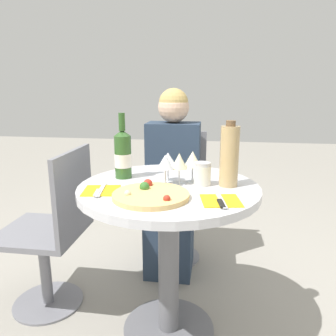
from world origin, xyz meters
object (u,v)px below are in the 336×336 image
pizza_large (151,195)px  wine_bottle (123,154)px  dining_table (169,225)px  tall_carafe (229,156)px  chair_behind_diner (174,197)px  seated_diner (172,188)px  chair_empty_side (53,234)px

pizza_large → wine_bottle: 0.35m
dining_table → tall_carafe: size_ratio=2.80×
chair_behind_diner → tall_carafe: tall_carafe is taller
dining_table → chair_behind_diner: chair_behind_diner is taller
dining_table → seated_diner: seated_diner is taller
chair_empty_side → tall_carafe: size_ratio=3.06×
chair_empty_side → pizza_large: 0.75m
chair_empty_side → tall_carafe: (0.91, -0.08, 0.48)m
chair_behind_diner → tall_carafe: (0.34, -0.78, 0.48)m
pizza_large → tall_carafe: 0.40m
chair_behind_diner → seated_diner: seated_diner is taller
pizza_large → tall_carafe: tall_carafe is taller
wine_bottle → tall_carafe: size_ratio=1.08×
seated_diner → pizza_large: size_ratio=3.85×
chair_behind_diner → seated_diner: 0.19m
pizza_large → chair_behind_diner: bearing=91.5°
tall_carafe → chair_behind_diner: bearing=113.7°
seated_diner → pizza_large: seated_diner is taller
tall_carafe → seated_diner: bearing=118.4°
tall_carafe → pizza_large: bearing=-146.5°
seated_diner → pizza_large: 0.87m
seated_diner → chair_empty_side: (-0.57, -0.55, -0.12)m
chair_empty_side → pizza_large: size_ratio=2.88×
pizza_large → tall_carafe: bearing=33.5°
seated_diner → chair_behind_diner: bearing=-90.0°
seated_diner → tall_carafe: (0.34, -0.63, 0.36)m
seated_diner → pizza_large: bearing=91.7°
chair_behind_diner → chair_empty_side: size_ratio=1.00×
chair_empty_side → chair_behind_diner: bearing=-39.6°
chair_behind_diner → tall_carafe: size_ratio=3.06×
chair_empty_side → tall_carafe: bearing=-95.2°
seated_diner → wine_bottle: size_ratio=3.81×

